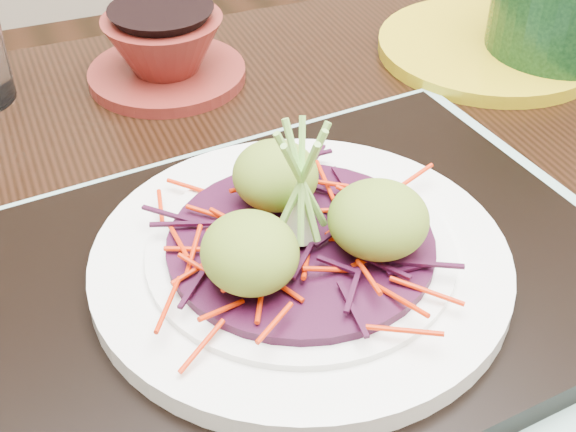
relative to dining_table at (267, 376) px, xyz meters
name	(u,v)px	position (x,y,z in m)	size (l,w,h in m)	color
dining_table	(267,376)	(0.00, 0.00, 0.00)	(1.16, 0.78, 0.72)	black
placemat	(300,293)	(0.01, -0.02, 0.10)	(0.44, 0.35, 0.00)	#7CA090
serving_tray	(300,281)	(0.01, -0.02, 0.11)	(0.38, 0.29, 0.02)	black
white_plate	(300,260)	(0.01, -0.02, 0.12)	(0.25, 0.25, 0.02)	white
cabbage_bed	(301,244)	(0.01, -0.02, 0.14)	(0.16, 0.16, 0.01)	#360A23
carrot_julienne	(301,234)	(0.01, -0.02, 0.14)	(0.19, 0.19, 0.01)	red
guacamole_scoops	(302,214)	(0.01, -0.02, 0.16)	(0.14, 0.12, 0.04)	olive
scallion_garnish	(301,187)	(0.01, -0.02, 0.18)	(0.06, 0.06, 0.09)	#7AB548
terracotta_bowl_set	(165,52)	(0.01, 0.27, 0.12)	(0.14, 0.14, 0.06)	maroon
yellow_plate	(489,47)	(0.30, 0.21, 0.10)	(0.21, 0.21, 0.01)	#AE9513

